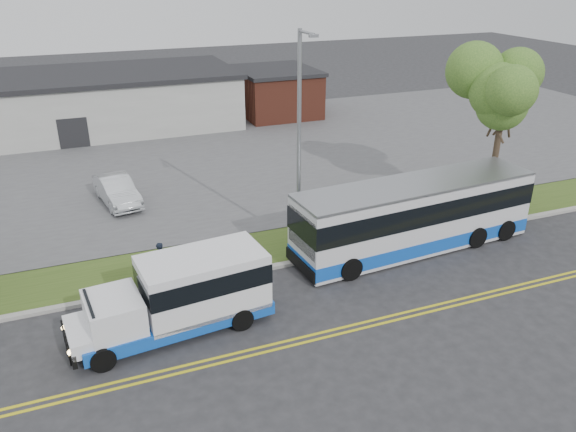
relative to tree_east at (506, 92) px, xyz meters
name	(u,v)px	position (x,y,z in m)	size (l,w,h in m)	color
ground	(256,286)	(-14.00, -3.00, -6.20)	(140.00, 140.00, 0.00)	#28282B
lane_line_north	(291,340)	(-14.00, -6.85, -6.20)	(70.00, 0.12, 0.01)	gold
lane_line_south	(294,345)	(-14.00, -7.15, -6.20)	(70.00, 0.12, 0.01)	gold
curb	(248,272)	(-14.00, -1.90, -6.13)	(80.00, 0.30, 0.15)	#9E9B93
verge	(236,253)	(-14.00, -0.10, -6.15)	(80.00, 3.30, 0.10)	#374F1A
parking_lot	(175,160)	(-14.00, 14.00, -6.15)	(80.00, 25.00, 0.10)	#4C4C4F
commercial_building	(69,103)	(-20.00, 24.00, -4.02)	(25.40, 10.40, 4.35)	#9E9E99
brick_wing	(276,92)	(-3.50, 23.00, -4.24)	(6.30, 7.30, 3.90)	brown
tree_east	(506,92)	(0.00, 0.00, 0.00)	(5.20, 5.20, 8.33)	#35251C
streetlight_near	(300,136)	(-11.00, -0.27, -0.97)	(0.35, 1.53, 9.50)	gray
shuttle_bus	(185,292)	(-17.17, -4.73, -4.76)	(7.24, 3.01, 2.70)	#114BB9
transit_bus	(414,215)	(-6.28, -2.40, -4.59)	(11.65, 3.48, 3.19)	silver
pedestrian	(160,260)	(-17.46, -1.10, -5.31)	(0.58, 0.38, 1.60)	black
parked_car_a	(117,191)	(-18.28, 7.64, -5.37)	(1.55, 4.44, 1.46)	silver
grocery_bag_left	(155,278)	(-17.76, -1.35, -5.94)	(0.32, 0.32, 0.32)	white
grocery_bag_right	(168,270)	(-17.16, -0.85, -5.94)	(0.32, 0.32, 0.32)	white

